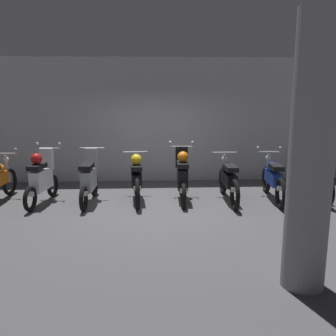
{
  "coord_description": "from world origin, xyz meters",
  "views": [
    {
      "loc": [
        -0.23,
        -7.53,
        2.37
      ],
      "look_at": [
        0.19,
        0.46,
        0.75
      ],
      "focal_mm": 39.36,
      "sensor_mm": 36.0,
      "label": 1
    }
  ],
  "objects_px": {
    "motorbike_slot_7": "(316,177)",
    "motorbike_slot_1": "(42,178)",
    "motorbike_slot_3": "(136,177)",
    "motorbike_slot_4": "(182,175)",
    "motorbike_slot_5": "(228,179)",
    "motorbike_slot_6": "(273,178)",
    "support_pillar": "(312,156)",
    "motorbike_slot_2": "(89,179)"
  },
  "relations": [
    {
      "from": "motorbike_slot_7",
      "to": "motorbike_slot_1",
      "type": "bearing_deg",
      "value": -179.2
    },
    {
      "from": "motorbike_slot_7",
      "to": "motorbike_slot_3",
      "type": "bearing_deg",
      "value": 179.21
    },
    {
      "from": "motorbike_slot_1",
      "to": "motorbike_slot_4",
      "type": "height_order",
      "value": "same"
    },
    {
      "from": "motorbike_slot_5",
      "to": "motorbike_slot_7",
      "type": "height_order",
      "value": "same"
    },
    {
      "from": "motorbike_slot_6",
      "to": "support_pillar",
      "type": "distance_m",
      "value": 4.07
    },
    {
      "from": "motorbike_slot_2",
      "to": "motorbike_slot_4",
      "type": "relative_size",
      "value": 1.0
    },
    {
      "from": "motorbike_slot_5",
      "to": "motorbike_slot_6",
      "type": "xyz_separation_m",
      "value": [
        1.03,
        0.05,
        0.0
      ]
    },
    {
      "from": "motorbike_slot_7",
      "to": "motorbike_slot_2",
      "type": "bearing_deg",
      "value": -178.85
    },
    {
      "from": "motorbike_slot_6",
      "to": "motorbike_slot_1",
      "type": "bearing_deg",
      "value": -179.76
    },
    {
      "from": "motorbike_slot_6",
      "to": "motorbike_slot_7",
      "type": "distance_m",
      "value": 1.03
    },
    {
      "from": "support_pillar",
      "to": "motorbike_slot_3",
      "type": "bearing_deg",
      "value": 119.21
    },
    {
      "from": "motorbike_slot_1",
      "to": "motorbike_slot_7",
      "type": "distance_m",
      "value": 6.16
    },
    {
      "from": "motorbike_slot_1",
      "to": "motorbike_slot_4",
      "type": "xyz_separation_m",
      "value": [
        3.08,
        0.08,
        0.0
      ]
    },
    {
      "from": "motorbike_slot_6",
      "to": "motorbike_slot_7",
      "type": "relative_size",
      "value": 1.0
    },
    {
      "from": "motorbike_slot_3",
      "to": "motorbike_slot_4",
      "type": "relative_size",
      "value": 1.16
    },
    {
      "from": "motorbike_slot_4",
      "to": "motorbike_slot_6",
      "type": "bearing_deg",
      "value": -1.72
    },
    {
      "from": "motorbike_slot_5",
      "to": "motorbike_slot_7",
      "type": "xyz_separation_m",
      "value": [
        2.06,
        0.11,
        0.0
      ]
    },
    {
      "from": "support_pillar",
      "to": "motorbike_slot_7",
      "type": "bearing_deg",
      "value": 63.59
    },
    {
      "from": "motorbike_slot_3",
      "to": "support_pillar",
      "type": "relative_size",
      "value": 0.59
    },
    {
      "from": "motorbike_slot_4",
      "to": "motorbike_slot_6",
      "type": "relative_size",
      "value": 0.86
    },
    {
      "from": "motorbike_slot_7",
      "to": "motorbike_slot_4",
      "type": "bearing_deg",
      "value": -179.95
    },
    {
      "from": "motorbike_slot_1",
      "to": "motorbike_slot_3",
      "type": "distance_m",
      "value": 2.06
    },
    {
      "from": "motorbike_slot_1",
      "to": "support_pillar",
      "type": "distance_m",
      "value": 5.78
    },
    {
      "from": "motorbike_slot_4",
      "to": "motorbike_slot_7",
      "type": "bearing_deg",
      "value": 0.05
    },
    {
      "from": "motorbike_slot_5",
      "to": "motorbike_slot_2",
      "type": "bearing_deg",
      "value": 179.79
    },
    {
      "from": "motorbike_slot_2",
      "to": "motorbike_slot_3",
      "type": "bearing_deg",
      "value": 8.89
    },
    {
      "from": "motorbike_slot_6",
      "to": "support_pillar",
      "type": "height_order",
      "value": "support_pillar"
    },
    {
      "from": "motorbike_slot_6",
      "to": "motorbike_slot_7",
      "type": "height_order",
      "value": "motorbike_slot_6"
    },
    {
      "from": "motorbike_slot_2",
      "to": "motorbike_slot_4",
      "type": "bearing_deg",
      "value": 2.8
    },
    {
      "from": "motorbike_slot_4",
      "to": "support_pillar",
      "type": "xyz_separation_m",
      "value": [
        1.16,
        -3.86,
        1.09
      ]
    },
    {
      "from": "motorbike_slot_4",
      "to": "motorbike_slot_1",
      "type": "bearing_deg",
      "value": -178.45
    },
    {
      "from": "motorbike_slot_5",
      "to": "motorbike_slot_4",
      "type": "bearing_deg",
      "value": 173.77
    },
    {
      "from": "motorbike_slot_2",
      "to": "support_pillar",
      "type": "bearing_deg",
      "value": -49.45
    },
    {
      "from": "motorbike_slot_1",
      "to": "motorbike_slot_7",
      "type": "bearing_deg",
      "value": 0.8
    },
    {
      "from": "motorbike_slot_6",
      "to": "motorbike_slot_7",
      "type": "bearing_deg",
      "value": 3.59
    },
    {
      "from": "motorbike_slot_5",
      "to": "support_pillar",
      "type": "relative_size",
      "value": 0.59
    },
    {
      "from": "motorbike_slot_4",
      "to": "motorbike_slot_7",
      "type": "xyz_separation_m",
      "value": [
        3.08,
        0.0,
        -0.08
      ]
    },
    {
      "from": "motorbike_slot_6",
      "to": "motorbike_slot_4",
      "type": "bearing_deg",
      "value": 178.28
    },
    {
      "from": "support_pillar",
      "to": "motorbike_slot_1",
      "type": "bearing_deg",
      "value": 138.32
    },
    {
      "from": "motorbike_slot_1",
      "to": "motorbike_slot_4",
      "type": "distance_m",
      "value": 3.08
    },
    {
      "from": "motorbike_slot_2",
      "to": "support_pillar",
      "type": "height_order",
      "value": "support_pillar"
    },
    {
      "from": "motorbike_slot_1",
      "to": "motorbike_slot_3",
      "type": "bearing_deg",
      "value": 3.99
    }
  ]
}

